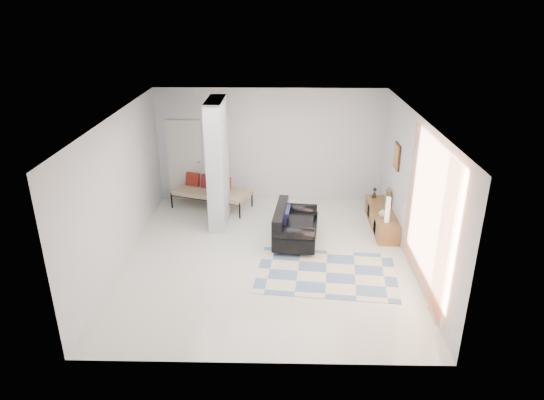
{
  "coord_description": "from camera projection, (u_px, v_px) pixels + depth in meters",
  "views": [
    {
      "loc": [
        0.3,
        -8.38,
        4.74
      ],
      "look_at": [
        0.1,
        0.6,
        0.98
      ],
      "focal_mm": 32.0,
      "sensor_mm": 36.0,
      "label": 1
    }
  ],
  "objects": [
    {
      "name": "hallway_door",
      "position": [
        185.0,
        161.0,
        11.94
      ],
      "size": [
        0.85,
        0.06,
        2.04
      ],
      "primitive_type": "cube",
      "color": "silver",
      "rests_on": "floor"
    },
    {
      "name": "cylinder_lamp",
      "position": [
        388.0,
        210.0,
        10.04
      ],
      "size": [
        0.1,
        0.1,
        0.55
      ],
      "primitive_type": "cylinder",
      "color": "beige",
      "rests_on": "media_console"
    },
    {
      "name": "wall_back",
      "position": [
        270.0,
        146.0,
        11.79
      ],
      "size": [
        6.0,
        0.0,
        6.0
      ],
      "primitive_type": "plane",
      "rotation": [
        1.57,
        0.0,
        0.0
      ],
      "color": "silver",
      "rests_on": "ground"
    },
    {
      "name": "area_rug",
      "position": [
        326.0,
        273.0,
        9.01
      ],
      "size": [
        2.72,
        1.96,
        0.01
      ],
      "primitive_type": "cube",
      "rotation": [
        0.0,
        0.0,
        -0.1
      ],
      "color": "beige",
      "rests_on": "floor"
    },
    {
      "name": "ceiling",
      "position": [
        265.0,
        117.0,
        8.48
      ],
      "size": [
        6.0,
        6.0,
        0.0
      ],
      "primitive_type": "plane",
      "rotation": [
        3.14,
        0.0,
        0.0
      ],
      "color": "white",
      "rests_on": "wall_back"
    },
    {
      "name": "media_console",
      "position": [
        381.0,
        218.0,
        10.75
      ],
      "size": [
        0.45,
        1.85,
        0.8
      ],
      "color": "brown",
      "rests_on": "floor"
    },
    {
      "name": "wall_art",
      "position": [
        397.0,
        156.0,
        10.19
      ],
      "size": [
        0.04,
        0.45,
        0.55
      ],
      "primitive_type": "cube",
      "color": "#35210E",
      "rests_on": "wall_right"
    },
    {
      "name": "loveseat",
      "position": [
        293.0,
        226.0,
        10.03
      ],
      "size": [
        1.0,
        1.54,
        0.76
      ],
      "rotation": [
        0.0,
        0.0,
        -0.11
      ],
      "color": "silver",
      "rests_on": "floor"
    },
    {
      "name": "daybed",
      "position": [
        211.0,
        191.0,
        11.72
      ],
      "size": [
        1.98,
        1.32,
        0.77
      ],
      "rotation": [
        0.0,
        0.0,
        -0.33
      ],
      "color": "black",
      "rests_on": "floor"
    },
    {
      "name": "wall_right",
      "position": [
        414.0,
        193.0,
        8.97
      ],
      "size": [
        0.0,
        6.0,
        6.0
      ],
      "primitive_type": "plane",
      "rotation": [
        1.57,
        0.0,
        -1.57
      ],
      "color": "silver",
      "rests_on": "ground"
    },
    {
      "name": "partition_column",
      "position": [
        218.0,
        164.0,
        10.52
      ],
      "size": [
        0.35,
        1.2,
        2.8
      ],
      "primitive_type": "cube",
      "color": "silver",
      "rests_on": "floor"
    },
    {
      "name": "vase",
      "position": [
        383.0,
        212.0,
        10.34
      ],
      "size": [
        0.2,
        0.2,
        0.19
      ],
      "primitive_type": "imported",
      "rotation": [
        0.0,
        0.0,
        -0.06
      ],
      "color": "silver",
      "rests_on": "media_console"
    },
    {
      "name": "wall_left",
      "position": [
        119.0,
        190.0,
        9.08
      ],
      "size": [
        0.0,
        6.0,
        6.0
      ],
      "primitive_type": "plane",
      "rotation": [
        1.57,
        0.0,
        1.57
      ],
      "color": "silver",
      "rests_on": "ground"
    },
    {
      "name": "bronze_figurine",
      "position": [
        375.0,
        193.0,
        11.33
      ],
      "size": [
        0.14,
        0.14,
        0.24
      ],
      "primitive_type": null,
      "rotation": [
        0.0,
        0.0,
        0.14
      ],
      "color": "black",
      "rests_on": "media_console"
    },
    {
      "name": "curtain",
      "position": [
        427.0,
        216.0,
        7.89
      ],
      "size": [
        0.0,
        2.55,
        2.55
      ],
      "primitive_type": "plane",
      "rotation": [
        1.57,
        0.0,
        1.57
      ],
      "color": "orange",
      "rests_on": "wall_right"
    },
    {
      "name": "wall_front",
      "position": [
        258.0,
        277.0,
        6.26
      ],
      "size": [
        6.0,
        0.0,
        6.0
      ],
      "primitive_type": "plane",
      "rotation": [
        -1.57,
        0.0,
        0.0
      ],
      "color": "silver",
      "rests_on": "ground"
    },
    {
      "name": "floor",
      "position": [
        266.0,
        257.0,
        9.56
      ],
      "size": [
        6.0,
        6.0,
        0.0
      ],
      "primitive_type": "plane",
      "color": "silver",
      "rests_on": "ground"
    }
  ]
}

